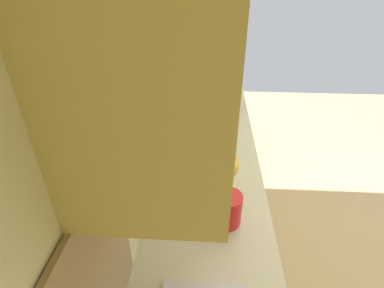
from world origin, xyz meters
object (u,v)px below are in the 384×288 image
(oven_range, at_px, (209,105))
(microwave, at_px, (208,89))
(kettle, at_px, (227,208))
(bowl, at_px, (224,164))

(oven_range, bearing_deg, microwave, 178.80)
(kettle, bearing_deg, bowl, 0.00)
(oven_range, xyz_separation_m, bowl, (-1.89, -0.09, 0.47))
(oven_range, bearing_deg, bowl, -177.24)
(microwave, bearing_deg, oven_range, -1.20)
(oven_range, bearing_deg, kettle, -177.75)
(oven_range, distance_m, kettle, 2.39)
(bowl, xyz_separation_m, kettle, (-0.44, 0.00, 0.05))
(microwave, xyz_separation_m, kettle, (-1.32, -0.11, -0.08))
(bowl, distance_m, kettle, 0.44)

